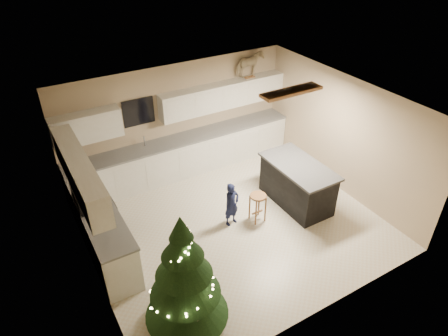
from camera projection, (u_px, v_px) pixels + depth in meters
The scene contains 8 objects.
ground_plane at pixel (233, 223), 8.14m from camera, with size 5.50×5.50×0.00m, color beige.
room_shell at pixel (235, 149), 7.19m from camera, with size 5.52×5.02×2.61m.
cabinetry at pixel (157, 166), 8.52m from camera, with size 5.50×3.20×2.00m.
island at pixel (297, 184), 8.47m from camera, with size 0.90×1.70×0.95m.
bar_stool at pixel (258, 201), 7.98m from camera, with size 0.33×0.33×0.62m.
christmas_tree at pixel (185, 283), 5.74m from camera, with size 1.32×1.28×2.11m.
toddler at pixel (232, 204), 7.89m from camera, with size 0.35×0.23×0.95m, color #0E1735.
rocking_horse at pixel (250, 65), 9.34m from camera, with size 0.73×0.41×0.61m.
Camera 1 is at (-3.29, -5.25, 5.39)m, focal length 32.00 mm.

